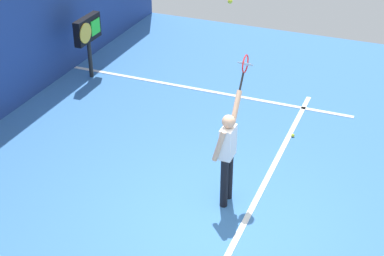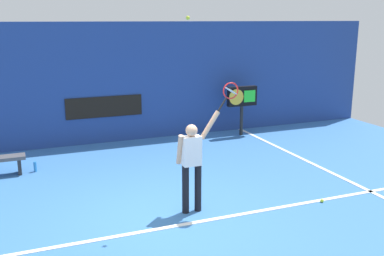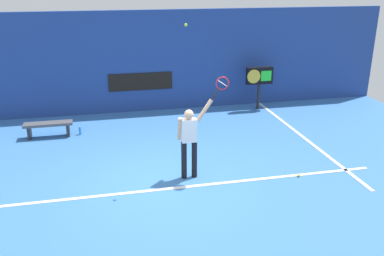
{
  "view_description": "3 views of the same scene",
  "coord_description": "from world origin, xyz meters",
  "px_view_note": "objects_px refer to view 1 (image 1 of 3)",
  "views": [
    {
      "loc": [
        -7.19,
        -2.43,
        6.15
      ],
      "look_at": [
        0.51,
        0.69,
        1.35
      ],
      "focal_mm": 54.95,
      "sensor_mm": 36.0,
      "label": 1
    },
    {
      "loc": [
        -2.33,
        -7.19,
        3.54
      ],
      "look_at": [
        0.84,
        0.76,
        1.44
      ],
      "focal_mm": 41.83,
      "sensor_mm": 36.0,
      "label": 2
    },
    {
      "loc": [
        -1.31,
        -8.64,
        4.53
      ],
      "look_at": [
        0.78,
        0.76,
        0.99
      ],
      "focal_mm": 38.93,
      "sensor_mm": 36.0,
      "label": 3
    }
  ],
  "objects_px": {
    "scoreboard_clock": "(88,32)",
    "tennis_ball": "(230,1)",
    "tennis_racket": "(245,66)",
    "tennis_player": "(227,152)",
    "spare_ball": "(293,135)"
  },
  "relations": [
    {
      "from": "tennis_player",
      "to": "tennis_racket",
      "type": "xyz_separation_m",
      "value": [
        0.74,
        -0.0,
        1.22
      ]
    },
    {
      "from": "tennis_racket",
      "to": "tennis_ball",
      "type": "relative_size",
      "value": 8.77
    },
    {
      "from": "tennis_player",
      "to": "tennis_ball",
      "type": "height_order",
      "value": "tennis_ball"
    },
    {
      "from": "tennis_racket",
      "to": "scoreboard_clock",
      "type": "relative_size",
      "value": 0.39
    },
    {
      "from": "tennis_racket",
      "to": "scoreboard_clock",
      "type": "bearing_deg",
      "value": 59.5
    },
    {
      "from": "spare_ball",
      "to": "tennis_player",
      "type": "bearing_deg",
      "value": 167.72
    },
    {
      "from": "tennis_ball",
      "to": "spare_ball",
      "type": "xyz_separation_m",
      "value": [
        2.63,
        -0.58,
        -3.52
      ]
    },
    {
      "from": "tennis_racket",
      "to": "tennis_ball",
      "type": "bearing_deg",
      "value": 178.33
    },
    {
      "from": "tennis_player",
      "to": "spare_ball",
      "type": "distance_m",
      "value": 2.79
    },
    {
      "from": "scoreboard_clock",
      "to": "spare_ball",
      "type": "xyz_separation_m",
      "value": [
        -0.98,
        -5.3,
        -1.14
      ]
    },
    {
      "from": "tennis_ball",
      "to": "scoreboard_clock",
      "type": "height_order",
      "value": "tennis_ball"
    },
    {
      "from": "tennis_player",
      "to": "tennis_racket",
      "type": "relative_size",
      "value": 3.21
    },
    {
      "from": "scoreboard_clock",
      "to": "tennis_ball",
      "type": "bearing_deg",
      "value": -127.38
    },
    {
      "from": "tennis_player",
      "to": "tennis_ball",
      "type": "distance_m",
      "value": 2.55
    },
    {
      "from": "scoreboard_clock",
      "to": "tennis_player",
      "type": "bearing_deg",
      "value": -126.74
    }
  ]
}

